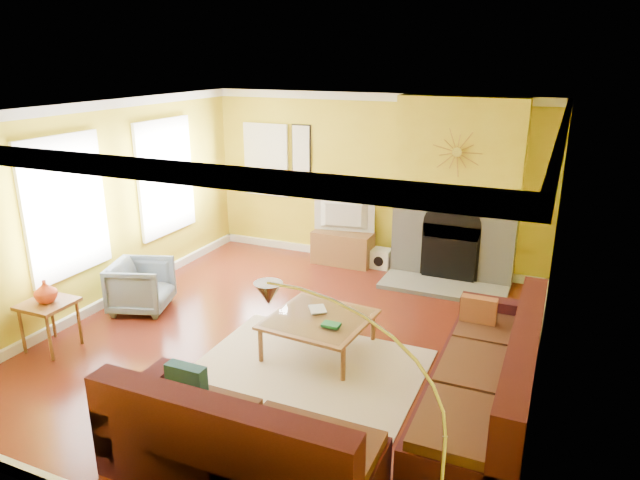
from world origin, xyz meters
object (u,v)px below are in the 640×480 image
at_px(media_console, 343,248).
at_px(armchair, 141,286).
at_px(coffee_table, 319,334).
at_px(arc_lamp, 359,442).
at_px(sectional_sofa, 357,362).
at_px(side_table, 51,325).

height_order(media_console, armchair, armchair).
xyz_separation_m(coffee_table, arc_lamp, (1.39, -2.53, 0.75)).
height_order(sectional_sofa, media_console, sectional_sofa).
bearing_deg(armchair, side_table, 150.02).
height_order(coffee_table, side_table, side_table).
height_order(media_console, side_table, side_table).
xyz_separation_m(side_table, arc_lamp, (4.24, -1.36, 0.67)).
bearing_deg(side_table, sectional_sofa, 5.89).
height_order(side_table, arc_lamp, arc_lamp).
relative_size(sectional_sofa, coffee_table, 3.29).
bearing_deg(coffee_table, armchair, 178.03).
height_order(armchair, arc_lamp, arc_lamp).
bearing_deg(side_table, media_console, 62.84).
relative_size(sectional_sofa, media_console, 3.70).
bearing_deg(media_console, armchair, -123.53).
distance_m(coffee_table, side_table, 3.08).
height_order(armchair, side_table, armchair).
xyz_separation_m(sectional_sofa, side_table, (-3.60, -0.37, -0.16)).
bearing_deg(sectional_sofa, side_table, -174.11).
bearing_deg(media_console, coffee_table, -73.85).
bearing_deg(arc_lamp, sectional_sofa, 110.31).
xyz_separation_m(sectional_sofa, armchair, (-3.36, 0.89, -0.11)).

